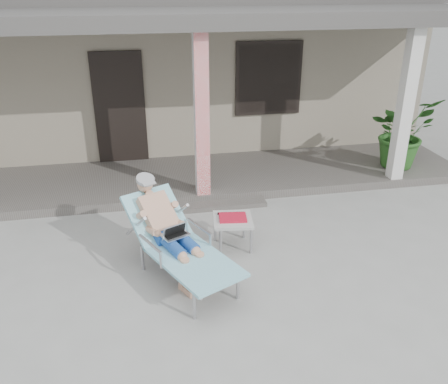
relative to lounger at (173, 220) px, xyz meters
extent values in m
plane|color=#9E9E99|center=(0.67, -0.10, -0.75)|extent=(60.00, 60.00, 0.00)
cube|color=#9F927E|center=(0.67, 6.40, 0.75)|extent=(10.00, 5.00, 3.00)
cube|color=black|center=(-0.63, 3.87, 0.45)|extent=(0.95, 0.06, 2.10)
cube|color=black|center=(2.27, 3.87, 0.90)|extent=(1.20, 0.06, 1.30)
cube|color=black|center=(2.27, 3.86, 0.90)|extent=(1.32, 0.05, 1.42)
cube|color=#605B56|center=(0.67, 2.90, -0.68)|extent=(10.00, 2.00, 0.15)
cube|color=red|center=(0.67, 2.05, 0.70)|extent=(0.22, 0.22, 2.61)
cube|color=silver|center=(4.17, 2.05, 0.70)|extent=(0.22, 0.22, 2.61)
cube|color=#474442|center=(0.67, 2.90, 2.13)|extent=(10.00, 2.30, 0.24)
cube|color=#605B56|center=(0.67, 1.75, -0.72)|extent=(2.00, 0.30, 0.07)
cylinder|color=#B7B7BC|center=(0.12, -0.96, -0.57)|extent=(0.04, 0.04, 0.36)
cylinder|color=#B7B7BC|center=(0.67, -0.69, -0.57)|extent=(0.04, 0.04, 0.36)
cylinder|color=#B7B7BC|center=(-0.41, 0.14, -0.57)|extent=(0.04, 0.04, 0.36)
cylinder|color=#B7B7BC|center=(0.14, 0.40, -0.57)|extent=(0.04, 0.04, 0.36)
cube|color=#B7B7BC|center=(0.20, -0.42, -0.38)|extent=(1.07, 1.34, 0.03)
cube|color=#9CD7F2|center=(0.20, -0.42, -0.35)|extent=(1.18, 1.42, 0.04)
cube|color=#B7B7BC|center=(-0.18, 0.37, -0.15)|extent=(0.80, 0.78, 0.48)
cube|color=#9CD7F2|center=(-0.18, 0.37, -0.11)|extent=(0.92, 0.88, 0.55)
cylinder|color=#9F9FA1|center=(-0.30, 0.62, 0.32)|extent=(0.32, 0.32, 0.13)
cube|color=silver|center=(0.02, -0.04, -0.18)|extent=(0.39, 0.35, 0.23)
cube|color=#B7B6B1|center=(0.86, 0.48, -0.33)|extent=(0.60, 0.60, 0.04)
cylinder|color=#B7B7BC|center=(0.64, 0.26, -0.55)|extent=(0.04, 0.04, 0.40)
cylinder|color=#B7B7BC|center=(1.07, 0.26, -0.55)|extent=(0.04, 0.04, 0.40)
cylinder|color=#B7B7BC|center=(0.64, 0.69, -0.55)|extent=(0.04, 0.04, 0.40)
cylinder|color=#B7B7BC|center=(1.07, 0.69, -0.55)|extent=(0.04, 0.04, 0.40)
cube|color=red|center=(0.86, 0.48, -0.29)|extent=(0.40, 0.32, 0.03)
cube|color=black|center=(0.86, 0.61, -0.30)|extent=(0.37, 0.07, 0.04)
imported|color=#26591E|center=(4.53, 2.59, 0.06)|extent=(1.47, 1.38, 1.33)
camera|label=1|loc=(-0.35, -5.16, 2.73)|focal=38.00mm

